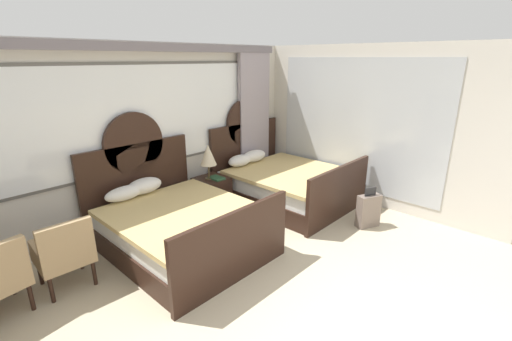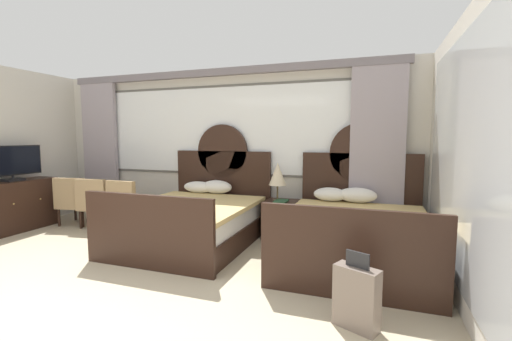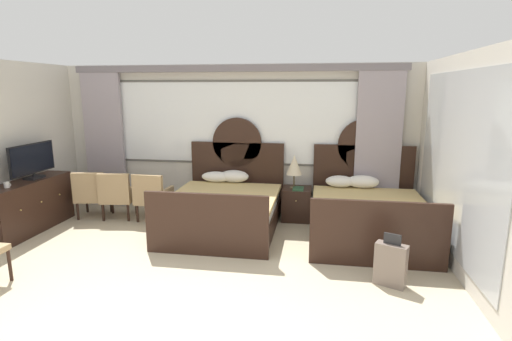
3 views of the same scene
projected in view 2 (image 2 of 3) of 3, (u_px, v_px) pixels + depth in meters
The scene contains 13 objects.
wall_back_window at pixel (221, 143), 5.85m from camera, with size 6.51×0.22×2.70m.
wall_right_mirror at pixel (475, 160), 2.76m from camera, with size 0.08×4.35×2.70m.
bed_near_window at pixel (194, 218), 4.94m from camera, with size 1.73×2.14×1.75m.
bed_near_mirror at pixel (355, 233), 4.20m from camera, with size 1.73×2.14×1.75m.
nightstand_between_beds at pixel (281, 219), 5.19m from camera, with size 0.50×0.52×0.57m.
table_lamp_on_nightstand at pixel (278, 174), 5.13m from camera, with size 0.27×0.27×0.59m.
book_on_nightstand at pixel (281, 201), 5.06m from camera, with size 0.18×0.26×0.03m.
dresser_minibar at pixel (4, 208), 5.37m from camera, with size 0.48×1.63×0.83m.
tv_flatscreen at pixel (12, 163), 5.44m from camera, with size 0.20×0.97×0.57m.
armchair_by_window_left at pixel (128, 203), 5.55m from camera, with size 0.56×0.56×0.85m.
armchair_by_window_centre at pixel (97, 201), 5.76m from camera, with size 0.61×0.61×0.85m.
armchair_by_window_right at pixel (75, 199), 5.92m from camera, with size 0.64×0.64×0.85m.
suitcase_on_floor at pixel (356, 297), 2.71m from camera, with size 0.39×0.29×0.63m.
Camera 2 is at (2.50, -1.59, 1.54)m, focal length 23.68 mm.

